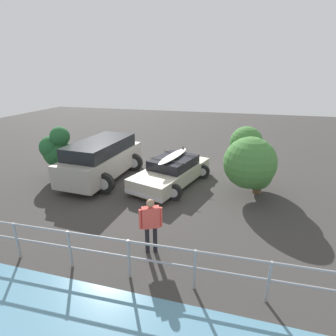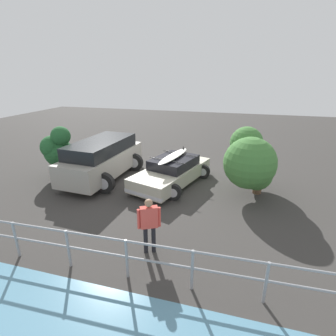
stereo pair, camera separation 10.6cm
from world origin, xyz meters
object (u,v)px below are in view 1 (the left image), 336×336
object	(u,v)px
suv_car	(102,159)
bush_near_left	(252,161)
bush_near_right	(60,152)
person_bystander	(151,221)
sedan_car	(172,171)

from	to	relation	value
suv_car	bush_near_left	xyz separation A→B (m)	(-6.51, -0.05, 0.45)
bush_near_left	bush_near_right	world-z (taller)	bush_near_left
suv_car	person_bystander	world-z (taller)	suv_car
sedan_car	suv_car	size ratio (longest dim) A/B	0.95
sedan_car	bush_near_left	world-z (taller)	bush_near_left
bush_near_left	bush_near_right	xyz separation A→B (m)	(8.47, 0.34, -0.21)
suv_car	bush_near_right	size ratio (longest dim) A/B	2.01
person_bystander	bush_near_left	distance (m)	5.27
suv_car	bush_near_left	distance (m)	6.52
sedan_car	bush_near_left	distance (m)	3.38
suv_car	bush_near_right	distance (m)	2.00
person_bystander	suv_car	bearing A→B (deg)	-49.34
suv_car	bush_near_left	bearing A→B (deg)	-179.54
suv_car	bush_near_right	world-z (taller)	bush_near_right
bush_near_right	suv_car	bearing A→B (deg)	-171.68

